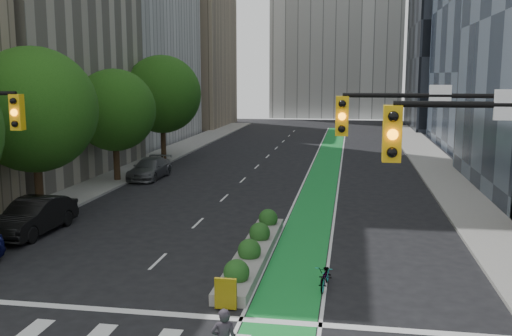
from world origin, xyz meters
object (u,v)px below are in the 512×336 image
(median_planter, at_px, (254,249))
(parked_car_left_far, at_px, (150,168))
(bicycle, at_px, (325,276))
(parked_car_left_mid, at_px, (34,216))

(median_planter, relative_size, parked_car_left_far, 2.06)
(bicycle, bearing_deg, parked_car_left_mid, 166.68)
(parked_car_left_far, bearing_deg, bicycle, -54.19)
(median_planter, distance_m, bicycle, 4.10)
(parked_car_left_mid, distance_m, parked_car_left_far, 14.64)
(parked_car_left_mid, relative_size, parked_car_left_far, 1.02)
(median_planter, xyz_separation_m, parked_car_left_far, (-10.39, 16.50, 0.35))
(bicycle, xyz_separation_m, parked_car_left_far, (-13.39, 19.30, 0.29))
(parked_car_left_far, bearing_deg, parked_car_left_mid, -90.16)
(bicycle, relative_size, parked_car_left_mid, 0.33)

